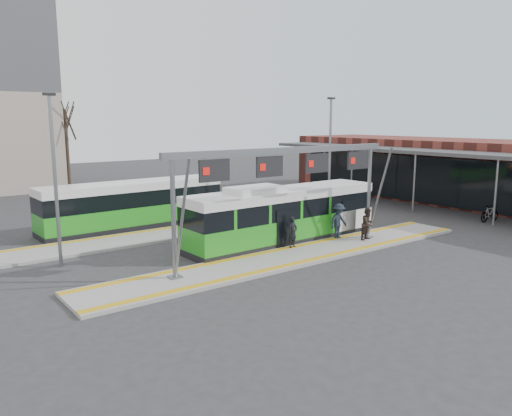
% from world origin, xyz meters
% --- Properties ---
extents(ground, '(120.00, 120.00, 0.00)m').
position_xyz_m(ground, '(0.00, 0.00, 0.00)').
color(ground, '#2D2D30').
rests_on(ground, ground).
extents(platform_main, '(22.00, 3.00, 0.15)m').
position_xyz_m(platform_main, '(0.00, 0.00, 0.07)').
color(platform_main, gray).
rests_on(platform_main, ground).
extents(platform_second, '(20.00, 3.00, 0.15)m').
position_xyz_m(platform_second, '(-4.00, 8.00, 0.07)').
color(platform_second, gray).
rests_on(platform_second, ground).
extents(tactile_main, '(22.00, 2.65, 0.02)m').
position_xyz_m(tactile_main, '(0.00, 0.00, 0.16)').
color(tactile_main, gold).
rests_on(tactile_main, platform_main).
extents(tactile_second, '(20.00, 0.35, 0.02)m').
position_xyz_m(tactile_second, '(-4.00, 9.15, 0.16)').
color(tactile_second, gold).
rests_on(tactile_second, platform_second).
extents(gantry, '(13.00, 1.68, 5.20)m').
position_xyz_m(gantry, '(-0.35, 0.25, 4.30)').
color(gantry, slate).
rests_on(gantry, platform_main).
extents(station_building, '(11.50, 32.00, 5.00)m').
position_xyz_m(station_building, '(21.83, 4.00, 2.53)').
color(station_building, brown).
rests_on(station_building, ground).
extents(hero_bus, '(11.80, 2.75, 3.23)m').
position_xyz_m(hero_bus, '(1.40, 2.75, 1.48)').
color(hero_bus, black).
rests_on(hero_bus, ground).
extents(bg_bus_green, '(11.49, 2.79, 2.85)m').
position_xyz_m(bg_bus_green, '(-3.56, 11.22, 1.41)').
color(bg_bus_green, black).
rests_on(bg_bus_green, ground).
extents(passenger_a, '(0.65, 0.49, 1.61)m').
position_xyz_m(passenger_a, '(0.68, 1.10, 0.95)').
color(passenger_a, black).
rests_on(passenger_a, platform_main).
extents(passenger_b, '(0.95, 0.80, 1.75)m').
position_xyz_m(passenger_b, '(5.06, -0.08, 1.03)').
color(passenger_b, black).
rests_on(passenger_b, platform_main).
extents(passenger_c, '(1.32, 0.85, 1.94)m').
position_xyz_m(passenger_c, '(4.01, 1.10, 1.12)').
color(passenger_c, '#19222D').
rests_on(passenger_c, platform_main).
extents(bicycle_d, '(1.86, 0.70, 1.09)m').
position_xyz_m(bicycle_d, '(15.78, -1.23, 0.54)').
color(bicycle_d, gray).
rests_on(bicycle_d, ground).
extents(tree_left, '(1.40, 1.40, 8.55)m').
position_xyz_m(tree_left, '(-1.79, 30.22, 6.49)').
color(tree_left, '#382B21').
rests_on(tree_left, ground).
extents(tree_mid, '(1.40, 1.40, 8.18)m').
position_xyz_m(tree_mid, '(-1.06, 32.58, 6.20)').
color(tree_mid, '#382B21').
rests_on(tree_mid, ground).
extents(lamp_west, '(0.50, 0.25, 7.77)m').
position_xyz_m(lamp_west, '(-9.70, 5.29, 4.13)').
color(lamp_west, slate).
rests_on(lamp_west, ground).
extents(lamp_east, '(0.50, 0.25, 8.03)m').
position_xyz_m(lamp_east, '(7.67, 5.50, 4.26)').
color(lamp_east, slate).
rests_on(lamp_east, ground).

